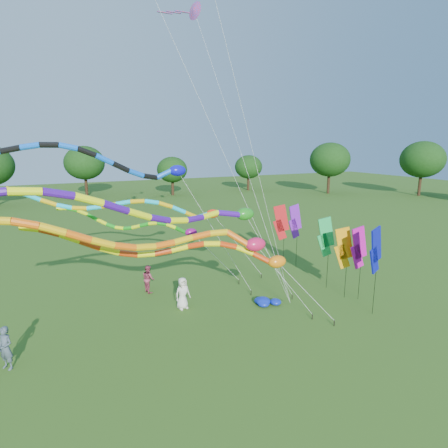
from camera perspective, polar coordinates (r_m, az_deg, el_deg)
name	(u,v)px	position (r m, az deg, el deg)	size (l,w,h in m)	color
ground	(297,355)	(17.22, 11.02, -19.01)	(160.00, 160.00, 0.00)	#285215
tree_ring	(364,250)	(13.11, 20.50, -3.74)	(119.13, 120.29, 9.49)	#382314
tube_kite_red	(191,251)	(16.95, -5.07, -4.12)	(13.18, 3.90, 6.18)	black
tube_kite_orange	(160,238)	(15.63, -9.75, -2.17)	(15.18, 1.18, 7.04)	black
tube_kite_purple	(145,210)	(15.17, -11.93, 2.06)	(17.04, 3.67, 8.20)	black
tube_kite_blue	(98,162)	(18.04, -18.68, 8.92)	(14.68, 1.18, 9.51)	black
tube_kite_cyan	(144,208)	(21.84, -12.04, 2.44)	(14.11, 1.94, 7.19)	black
tube_kite_green	(145,225)	(23.44, -11.95, -0.20)	(10.05, 4.23, 5.65)	black
delta_kite_high_c	(194,11)	(25.27, -4.60, 29.64)	(5.01, 7.46, 17.76)	black
banner_pole_magenta_b	(359,248)	(22.34, 19.82, -3.43)	(1.16, 0.15, 4.38)	black
banner_pole_violet	(295,222)	(27.11, 10.76, 0.37)	(1.16, 0.13, 4.66)	black
banner_pole_blue_b	(376,251)	(20.51, 22.10, -3.77)	(1.14, 0.39, 4.80)	black
banner_pole_red	(281,223)	(25.92, 8.66, 0.23)	(1.11, 0.50, 4.81)	black
banner_pole_orange	(344,248)	(22.45, 17.75, -3.52)	(1.09, 0.55, 4.26)	black
banner_pole_green	(326,237)	(23.50, 15.22, -1.92)	(1.15, 0.36, 4.56)	black
blue_nylon_heap	(271,302)	(21.47, 7.16, -11.71)	(0.84, 0.83, 0.42)	#0D24B0
person_a	(183,293)	(20.79, -6.32, -10.43)	(0.86, 0.56, 1.77)	silver
person_b	(6,348)	(17.90, -30.32, -16.01)	(0.65, 0.43, 1.80)	#42505C
person_c	(148,279)	(23.33, -11.45, -8.16)	(0.82, 0.64, 1.68)	#98374E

